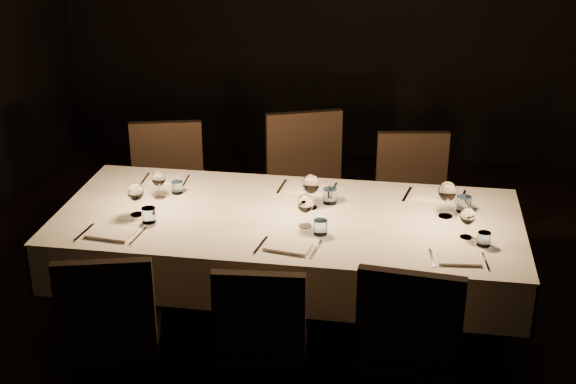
% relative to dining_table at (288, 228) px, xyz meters
% --- Properties ---
extents(room, '(5.01, 6.01, 3.01)m').
position_rel_dining_table_xyz_m(room, '(0.00, 0.00, 0.81)').
color(room, black).
rests_on(room, ground).
extents(dining_table, '(2.52, 1.12, 0.76)m').
position_rel_dining_table_xyz_m(dining_table, '(0.00, 0.00, 0.00)').
color(dining_table, black).
rests_on(dining_table, ground).
extents(chair_near_left, '(0.54, 0.54, 0.92)m').
position_rel_dining_table_xyz_m(chair_near_left, '(-0.71, -0.85, -0.17)').
color(chair_near_left, black).
rests_on(chair_near_left, ground).
extents(place_setting_near_left, '(0.35, 0.41, 0.19)m').
position_rel_dining_table_xyz_m(place_setting_near_left, '(-0.81, -0.22, 0.15)').
color(place_setting_near_left, silver).
rests_on(place_setting_near_left, dining_table).
extents(chair_near_center, '(0.45, 0.45, 0.88)m').
position_rel_dining_table_xyz_m(chair_near_center, '(-0.00, -0.77, -0.20)').
color(chair_near_center, black).
rests_on(chair_near_center, ground).
extents(place_setting_near_center, '(0.34, 0.40, 0.18)m').
position_rel_dining_table_xyz_m(place_setting_near_center, '(0.12, -0.22, 0.15)').
color(place_setting_near_center, silver).
rests_on(place_setting_near_center, dining_table).
extents(chair_near_right, '(0.50, 0.50, 0.96)m').
position_rel_dining_table_xyz_m(chair_near_right, '(0.68, -0.79, -0.16)').
color(chair_near_right, black).
rests_on(chair_near_right, ground).
extents(place_setting_near_right, '(0.31, 0.39, 0.17)m').
position_rel_dining_table_xyz_m(place_setting_near_right, '(0.95, -0.22, 0.14)').
color(place_setting_near_right, silver).
rests_on(place_setting_near_right, dining_table).
extents(chair_far_left, '(0.57, 0.57, 0.97)m').
position_rel_dining_table_xyz_m(chair_far_left, '(-0.91, 0.72, -0.15)').
color(chair_far_left, black).
rests_on(chair_far_left, ground).
extents(place_setting_far_left, '(0.30, 0.39, 0.16)m').
position_rel_dining_table_xyz_m(place_setting_far_left, '(-0.76, 0.22, 0.14)').
color(place_setting_far_left, silver).
rests_on(place_setting_far_left, dining_table).
extents(chair_far_center, '(0.64, 0.64, 1.04)m').
position_rel_dining_table_xyz_m(chair_far_center, '(-0.00, 0.86, -0.12)').
color(chair_far_center, black).
rests_on(chair_far_center, ground).
extents(place_setting_far_center, '(0.36, 0.42, 0.20)m').
position_rel_dining_table_xyz_m(place_setting_far_center, '(0.11, 0.22, 0.15)').
color(place_setting_far_center, silver).
rests_on(place_setting_far_center, dining_table).
extents(chair_far_right, '(0.52, 0.52, 0.95)m').
position_rel_dining_table_xyz_m(chair_far_right, '(0.67, 0.85, -0.16)').
color(chair_far_right, black).
rests_on(chair_far_right, ground).
extents(place_setting_far_right, '(0.38, 0.42, 0.20)m').
position_rel_dining_table_xyz_m(place_setting_far_right, '(0.85, 0.22, 0.15)').
color(place_setting_far_right, silver).
rests_on(place_setting_far_right, dining_table).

